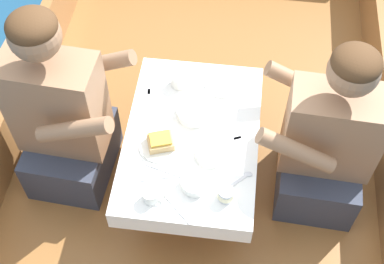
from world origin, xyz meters
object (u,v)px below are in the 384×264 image
object	(u,v)px
tin_can	(226,194)
sandwich	(161,141)
person_port	(63,118)
person_starboard	(326,143)
coffee_cup_port	(179,80)
coffee_cup_starboard	(151,195)

from	to	relation	value
tin_can	sandwich	bearing A→B (deg)	143.81
person_port	tin_can	world-z (taller)	person_port
person_starboard	coffee_cup_port	distance (m)	0.72
coffee_cup_starboard	tin_can	size ratio (longest dim) A/B	1.42
person_port	person_starboard	world-z (taller)	person_port
sandwich	tin_can	bearing A→B (deg)	-36.19
person_port	coffee_cup_starboard	xyz separation A→B (m)	(0.47, -0.37, 0.05)
sandwich	coffee_cup_port	world-z (taller)	coffee_cup_port
coffee_cup_port	tin_can	xyz separation A→B (m)	(0.26, -0.57, -0.01)
sandwich	coffee_cup_starboard	world-z (taller)	sandwich
coffee_cup_starboard	person_port	bearing A→B (deg)	141.92
person_starboard	tin_can	xyz separation A→B (m)	(-0.42, -0.36, 0.08)
person_starboard	sandwich	world-z (taller)	person_starboard
person_port	coffee_cup_port	size ratio (longest dim) A/B	9.61
sandwich	coffee_cup_port	distance (m)	0.35
person_starboard	sandwich	xyz separation A→B (m)	(-0.71, -0.14, 0.09)
person_port	person_starboard	xyz separation A→B (m)	(1.17, 0.03, -0.04)
person_starboard	tin_can	world-z (taller)	person_starboard
coffee_cup_starboard	tin_can	xyz separation A→B (m)	(0.29, 0.04, -0.00)
coffee_cup_port	person_starboard	bearing A→B (deg)	-17.14
coffee_cup_port	coffee_cup_starboard	bearing A→B (deg)	-92.66
coffee_cup_starboard	tin_can	distance (m)	0.29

